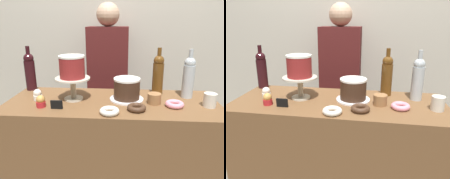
# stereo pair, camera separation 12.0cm
# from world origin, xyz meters

# --- Properties ---
(back_wall) EXTENTS (6.00, 0.05, 2.60)m
(back_wall) POSITION_xyz_m (0.00, 0.84, 1.30)
(back_wall) COLOR #BCB7A8
(back_wall) RESTS_ON ground_plane
(display_counter) EXTENTS (1.36, 0.53, 0.95)m
(display_counter) POSITION_xyz_m (0.00, 0.00, 0.48)
(display_counter) COLOR brown
(display_counter) RESTS_ON ground_plane
(cake_stand_pedestal) EXTENTS (0.23, 0.23, 0.15)m
(cake_stand_pedestal) POSITION_xyz_m (-0.26, 0.02, 1.05)
(cake_stand_pedestal) COLOR beige
(cake_stand_pedestal) RESTS_ON display_counter
(white_layer_cake) EXTENTS (0.16, 0.16, 0.14)m
(white_layer_cake) POSITION_xyz_m (-0.26, 0.02, 1.17)
(white_layer_cake) COLOR maroon
(white_layer_cake) RESTS_ON cake_stand_pedestal
(silver_serving_platter) EXTENTS (0.22, 0.22, 0.01)m
(silver_serving_platter) POSITION_xyz_m (0.09, 0.04, 0.96)
(silver_serving_platter) COLOR white
(silver_serving_platter) RESTS_ON display_counter
(chocolate_round_cake) EXTENTS (0.17, 0.17, 0.14)m
(chocolate_round_cake) POSITION_xyz_m (0.09, 0.04, 1.03)
(chocolate_round_cake) COLOR #3D2619
(chocolate_round_cake) RESTS_ON silver_serving_platter
(wine_bottle_clear) EXTENTS (0.08, 0.08, 0.33)m
(wine_bottle_clear) POSITION_xyz_m (0.50, 0.12, 1.10)
(wine_bottle_clear) COLOR #B2BCC1
(wine_bottle_clear) RESTS_ON display_counter
(wine_bottle_dark_red) EXTENTS (0.08, 0.08, 0.33)m
(wine_bottle_dark_red) POSITION_xyz_m (-0.62, 0.21, 1.10)
(wine_bottle_dark_red) COLOR black
(wine_bottle_dark_red) RESTS_ON display_counter
(wine_bottle_amber) EXTENTS (0.08, 0.08, 0.33)m
(wine_bottle_amber) POSITION_xyz_m (0.31, 0.18, 1.10)
(wine_bottle_amber) COLOR #5B3814
(wine_bottle_amber) RESTS_ON display_counter
(cupcake_vanilla) EXTENTS (0.06, 0.06, 0.07)m
(cupcake_vanilla) POSITION_xyz_m (-0.49, -0.01, 0.99)
(cupcake_vanilla) COLOR white
(cupcake_vanilla) RESTS_ON display_counter
(cupcake_caramel) EXTENTS (0.06, 0.06, 0.07)m
(cupcake_caramel) POSITION_xyz_m (-0.42, -0.13, 0.99)
(cupcake_caramel) COLOR red
(cupcake_caramel) RESTS_ON display_counter
(donut_chocolate) EXTENTS (0.11, 0.11, 0.03)m
(donut_chocolate) POSITION_xyz_m (0.15, -0.14, 0.97)
(donut_chocolate) COLOR #472D1E
(donut_chocolate) RESTS_ON display_counter
(donut_pink) EXTENTS (0.11, 0.11, 0.03)m
(donut_pink) POSITION_xyz_m (0.39, -0.06, 0.97)
(donut_pink) COLOR pink
(donut_pink) RESTS_ON display_counter
(donut_sugar) EXTENTS (0.11, 0.11, 0.03)m
(donut_sugar) POSITION_xyz_m (-0.00, -0.20, 0.97)
(donut_sugar) COLOR silver
(donut_sugar) RESTS_ON display_counter
(cookie_stack) EXTENTS (0.08, 0.08, 0.07)m
(cookie_stack) POSITION_xyz_m (0.27, -0.02, 0.99)
(cookie_stack) COLOR olive
(cookie_stack) RESTS_ON display_counter
(price_sign_chalkboard) EXTENTS (0.07, 0.01, 0.05)m
(price_sign_chalkboard) POSITION_xyz_m (-0.32, -0.15, 0.98)
(price_sign_chalkboard) COLOR black
(price_sign_chalkboard) RESTS_ON display_counter
(coffee_cup_ceramic) EXTENTS (0.08, 0.08, 0.08)m
(coffee_cup_ceramic) POSITION_xyz_m (0.60, -0.05, 1.00)
(coffee_cup_ceramic) COLOR silver
(coffee_cup_ceramic) RESTS_ON display_counter
(barista_figure) EXTENTS (0.36, 0.22, 1.60)m
(barista_figure) POSITION_xyz_m (-0.08, 0.63, 0.84)
(barista_figure) COLOR black
(barista_figure) RESTS_ON ground_plane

